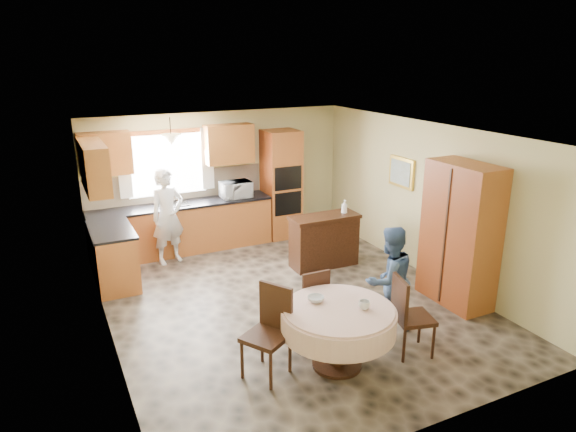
# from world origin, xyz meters

# --- Properties ---
(floor) EXTENTS (5.00, 6.00, 0.01)m
(floor) POSITION_xyz_m (0.00, 0.00, 0.00)
(floor) COLOR #6D5E4C
(floor) RESTS_ON ground
(ceiling) EXTENTS (5.00, 6.00, 0.01)m
(ceiling) POSITION_xyz_m (0.00, 0.00, 2.50)
(ceiling) COLOR white
(ceiling) RESTS_ON wall_back
(wall_back) EXTENTS (5.00, 0.02, 2.50)m
(wall_back) POSITION_xyz_m (0.00, 3.00, 1.25)
(wall_back) COLOR #C4BC7E
(wall_back) RESTS_ON floor
(wall_front) EXTENTS (5.00, 0.02, 2.50)m
(wall_front) POSITION_xyz_m (0.00, -3.00, 1.25)
(wall_front) COLOR #C4BC7E
(wall_front) RESTS_ON floor
(wall_left) EXTENTS (0.02, 6.00, 2.50)m
(wall_left) POSITION_xyz_m (-2.50, 0.00, 1.25)
(wall_left) COLOR #C4BC7E
(wall_left) RESTS_ON floor
(wall_right) EXTENTS (0.02, 6.00, 2.50)m
(wall_right) POSITION_xyz_m (2.50, 0.00, 1.25)
(wall_right) COLOR #C4BC7E
(wall_right) RESTS_ON floor
(window) EXTENTS (1.40, 0.03, 1.10)m
(window) POSITION_xyz_m (-1.00, 2.98, 1.60)
(window) COLOR white
(window) RESTS_ON wall_back
(curtain_left) EXTENTS (0.22, 0.02, 1.15)m
(curtain_left) POSITION_xyz_m (-1.75, 2.93, 1.65)
(curtain_left) COLOR white
(curtain_left) RESTS_ON wall_back
(curtain_right) EXTENTS (0.22, 0.02, 1.15)m
(curtain_right) POSITION_xyz_m (-0.25, 2.93, 1.65)
(curtain_right) COLOR white
(curtain_right) RESTS_ON wall_back
(base_cab_back) EXTENTS (3.30, 0.60, 0.88)m
(base_cab_back) POSITION_xyz_m (-0.85, 2.70, 0.44)
(base_cab_back) COLOR #CF7B37
(base_cab_back) RESTS_ON floor
(counter_back) EXTENTS (3.30, 0.64, 0.04)m
(counter_back) POSITION_xyz_m (-0.85, 2.70, 0.90)
(counter_back) COLOR black
(counter_back) RESTS_ON base_cab_back
(base_cab_left) EXTENTS (0.60, 1.20, 0.88)m
(base_cab_left) POSITION_xyz_m (-2.20, 1.80, 0.44)
(base_cab_left) COLOR #CF7B37
(base_cab_left) RESTS_ON floor
(counter_left) EXTENTS (0.64, 1.20, 0.04)m
(counter_left) POSITION_xyz_m (-2.20, 1.80, 0.90)
(counter_left) COLOR black
(counter_left) RESTS_ON base_cab_left
(backsplash) EXTENTS (3.30, 0.02, 0.55)m
(backsplash) POSITION_xyz_m (-0.85, 2.99, 1.18)
(backsplash) COLOR beige
(backsplash) RESTS_ON wall_back
(wall_cab_left) EXTENTS (0.85, 0.33, 0.72)m
(wall_cab_left) POSITION_xyz_m (-2.05, 2.83, 1.91)
(wall_cab_left) COLOR #C46C31
(wall_cab_left) RESTS_ON wall_back
(wall_cab_right) EXTENTS (0.90, 0.33, 0.72)m
(wall_cab_right) POSITION_xyz_m (0.15, 2.83, 1.91)
(wall_cab_right) COLOR #C46C31
(wall_cab_right) RESTS_ON wall_back
(wall_cab_side) EXTENTS (0.33, 1.20, 0.72)m
(wall_cab_side) POSITION_xyz_m (-2.33, 1.80, 1.91)
(wall_cab_side) COLOR #C46C31
(wall_cab_side) RESTS_ON wall_left
(oven_tower) EXTENTS (0.66, 0.62, 2.12)m
(oven_tower) POSITION_xyz_m (1.15, 2.69, 1.06)
(oven_tower) COLOR #CF7B37
(oven_tower) RESTS_ON floor
(oven_upper) EXTENTS (0.56, 0.01, 0.45)m
(oven_upper) POSITION_xyz_m (1.15, 2.38, 1.25)
(oven_upper) COLOR black
(oven_upper) RESTS_ON oven_tower
(oven_lower) EXTENTS (0.56, 0.01, 0.45)m
(oven_lower) POSITION_xyz_m (1.15, 2.38, 0.75)
(oven_lower) COLOR black
(oven_lower) RESTS_ON oven_tower
(pendant) EXTENTS (0.36, 0.36, 0.18)m
(pendant) POSITION_xyz_m (-1.00, 2.50, 2.12)
(pendant) COLOR beige
(pendant) RESTS_ON ceiling
(sideboard) EXTENTS (1.20, 0.51, 0.85)m
(sideboard) POSITION_xyz_m (1.15, 0.97, 0.42)
(sideboard) COLOR #3D1D10
(sideboard) RESTS_ON floor
(space_heater) EXTENTS (0.42, 0.36, 0.49)m
(space_heater) POSITION_xyz_m (1.52, 1.09, 0.24)
(space_heater) COLOR black
(space_heater) RESTS_ON floor
(cupboard) EXTENTS (0.54, 1.09, 2.08)m
(cupboard) POSITION_xyz_m (2.22, -1.03, 1.04)
(cupboard) COLOR #CF7B37
(cupboard) RESTS_ON floor
(dining_table) EXTENTS (1.33, 1.33, 0.75)m
(dining_table) POSITION_xyz_m (-0.21, -1.71, 0.59)
(dining_table) COLOR #3D1D10
(dining_table) RESTS_ON floor
(chair_left) EXTENTS (0.63, 0.63, 1.05)m
(chair_left) POSITION_xyz_m (-0.95, -1.47, 0.58)
(chair_left) COLOR #3D1D10
(chair_left) RESTS_ON floor
(chair_back) EXTENTS (0.40, 0.40, 0.92)m
(chair_back) POSITION_xyz_m (-0.13, -0.95, 0.51)
(chair_back) COLOR #3D1D10
(chair_back) RESTS_ON floor
(chair_right) EXTENTS (0.53, 0.53, 1.00)m
(chair_right) POSITION_xyz_m (0.69, -1.84, 0.55)
(chair_right) COLOR #3D1D10
(chair_right) RESTS_ON floor
(framed_picture) EXTENTS (0.06, 0.62, 0.52)m
(framed_picture) POSITION_xyz_m (2.47, 0.67, 1.58)
(framed_picture) COLOR gold
(framed_picture) RESTS_ON wall_right
(microwave) EXTENTS (0.57, 0.39, 0.31)m
(microwave) POSITION_xyz_m (0.19, 2.65, 1.07)
(microwave) COLOR silver
(microwave) RESTS_ON counter_back
(person_sink) EXTENTS (0.70, 0.55, 1.67)m
(person_sink) POSITION_xyz_m (-1.20, 2.30, 0.83)
(person_sink) COLOR silver
(person_sink) RESTS_ON floor
(person_dining) EXTENTS (0.74, 0.59, 1.45)m
(person_dining) POSITION_xyz_m (0.80, -1.30, 0.73)
(person_dining) COLOR #3B5581
(person_dining) RESTS_ON floor
(bowl_sideboard) EXTENTS (0.30, 0.30, 0.06)m
(bowl_sideboard) POSITION_xyz_m (0.90, 0.97, 0.88)
(bowl_sideboard) COLOR #B2B2B2
(bowl_sideboard) RESTS_ON sideboard
(bottle_sideboard) EXTENTS (0.12, 0.12, 0.28)m
(bottle_sideboard) POSITION_xyz_m (1.53, 0.97, 0.99)
(bottle_sideboard) COLOR silver
(bottle_sideboard) RESTS_ON sideboard
(cup_table) EXTENTS (0.15, 0.15, 0.10)m
(cup_table) POSITION_xyz_m (0.04, -1.86, 0.80)
(cup_table) COLOR #B2B2B2
(cup_table) RESTS_ON dining_table
(bowl_table) EXTENTS (0.24, 0.24, 0.06)m
(bowl_table) POSITION_xyz_m (-0.36, -1.46, 0.79)
(bowl_table) COLOR #B2B2B2
(bowl_table) RESTS_ON dining_table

